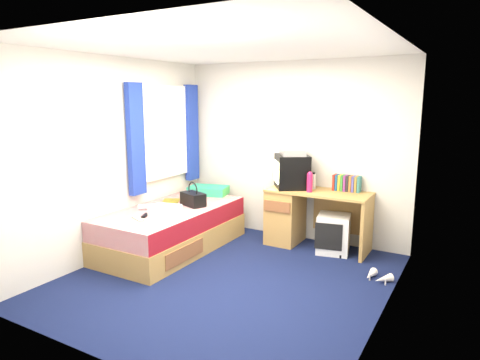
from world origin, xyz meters
The scene contains 20 objects.
ground centered at (0.00, 0.00, 0.00)m, with size 3.40×3.40×0.00m, color #0C1438.
room_shell centered at (0.00, 0.00, 1.45)m, with size 3.40×3.40×3.40m.
bed centered at (-1.10, 0.44, 0.27)m, with size 1.01×2.00×0.54m.
pillow centered at (-1.14, 1.33, 0.60)m, with size 0.54×0.34×0.12m, color teal.
desk centered at (0.21, 1.44, 0.41)m, with size 1.30×0.55×0.75m.
storage_cube centered at (0.73, 1.35, 0.24)m, with size 0.39×0.39×0.48m, color white.
crt_tv centered at (0.11, 1.44, 0.97)m, with size 0.58×0.59×0.43m.
vcr centered at (0.11, 1.44, 1.22)m, with size 0.41×0.29×0.08m, color #ADAEAF.
book_row centered at (0.80, 1.60, 0.85)m, with size 0.34×0.13×0.20m.
picture_frame centered at (0.92, 1.61, 0.82)m, with size 0.02×0.12×0.14m, color black.
pink_water_bottle centered at (0.41, 1.31, 0.86)m, with size 0.07×0.07×0.23m, color #D61E57.
aerosol_can centered at (0.38, 1.53, 0.85)m, with size 0.05×0.05×0.19m, color white.
handbag centered at (-0.94, 0.69, 0.63)m, with size 0.39×0.30×0.31m.
towel centered at (-0.98, 0.17, 0.59)m, with size 0.32×0.27×0.11m, color white.
magazine centered at (-1.32, 0.70, 0.55)m, with size 0.21×0.28×0.01m, color yellow.
water_bottle centered at (-1.33, 0.24, 0.58)m, with size 0.07×0.07×0.20m, color silver.
colour_swatch_fan centered at (-1.11, -0.15, 0.55)m, with size 0.22×0.06×0.01m, color #F99937.
remote_control centered at (-1.13, -0.01, 0.55)m, with size 0.05×0.16×0.02m, color black.
window_assembly centered at (-1.55, 0.90, 1.42)m, with size 0.11×1.42×1.40m.
white_heels centered at (1.40, 0.75, 0.04)m, with size 0.30×0.28×0.09m.
Camera 1 is at (2.27, -3.67, 1.91)m, focal length 32.00 mm.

